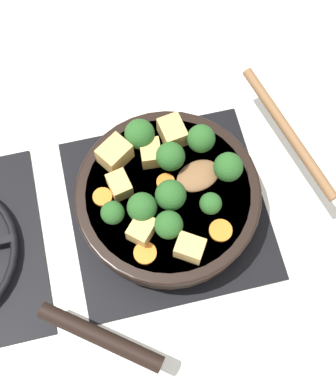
% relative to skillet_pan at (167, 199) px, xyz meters
% --- Properties ---
extents(ground_plane, '(2.40, 2.40, 0.00)m').
position_rel_skillet_pan_xyz_m(ground_plane, '(0.00, -0.00, -0.05)').
color(ground_plane, silver).
extents(front_burner_grate, '(0.31, 0.31, 0.03)m').
position_rel_skillet_pan_xyz_m(front_burner_grate, '(0.00, -0.00, -0.04)').
color(front_burner_grate, black).
rests_on(front_burner_grate, ground_plane).
extents(skillet_pan, '(0.39, 0.36, 0.05)m').
position_rel_skillet_pan_xyz_m(skillet_pan, '(0.00, 0.00, 0.00)').
color(skillet_pan, black).
rests_on(skillet_pan, front_burner_grate).
extents(wooden_spoon, '(0.25, 0.23, 0.02)m').
position_rel_skillet_pan_xyz_m(wooden_spoon, '(0.04, -0.14, 0.03)').
color(wooden_spoon, brown).
rests_on(wooden_spoon, skillet_pan).
extents(tofu_cube_center_large, '(0.05, 0.05, 0.03)m').
position_rel_skillet_pan_xyz_m(tofu_cube_center_large, '(-0.05, 0.05, 0.04)').
color(tofu_cube_center_large, tan).
rests_on(tofu_cube_center_large, skillet_pan).
extents(tofu_cube_near_handle, '(0.04, 0.03, 0.03)m').
position_rel_skillet_pan_xyz_m(tofu_cube_near_handle, '(0.06, 0.01, 0.04)').
color(tofu_cube_near_handle, tan).
rests_on(tofu_cube_near_handle, skillet_pan).
extents(tofu_cube_east_chunk, '(0.05, 0.05, 0.03)m').
position_rel_skillet_pan_xyz_m(tofu_cube_east_chunk, '(-0.09, -0.01, 0.04)').
color(tofu_cube_east_chunk, tan).
rests_on(tofu_cube_east_chunk, skillet_pan).
extents(tofu_cube_west_chunk, '(0.06, 0.06, 0.04)m').
position_rel_skillet_pan_xyz_m(tofu_cube_west_chunk, '(0.07, 0.06, 0.04)').
color(tofu_cube_west_chunk, tan).
rests_on(tofu_cube_west_chunk, skillet_pan).
extents(tofu_cube_back_piece, '(0.05, 0.04, 0.03)m').
position_rel_skillet_pan_xyz_m(tofu_cube_back_piece, '(0.09, -0.03, 0.04)').
color(tofu_cube_back_piece, tan).
rests_on(tofu_cube_back_piece, skillet_pan).
extents(tofu_cube_front_piece, '(0.04, 0.04, 0.03)m').
position_rel_skillet_pan_xyz_m(tofu_cube_front_piece, '(0.02, 0.07, 0.04)').
color(tofu_cube_front_piece, tan).
rests_on(tofu_cube_front_piece, skillet_pan).
extents(broccoli_floret_near_spoon, '(0.04, 0.04, 0.05)m').
position_rel_skillet_pan_xyz_m(broccoli_floret_near_spoon, '(-0.06, 0.01, 0.05)').
color(broccoli_floret_near_spoon, '#709956').
rests_on(broccoli_floret_near_spoon, skillet_pan).
extents(broccoli_floret_center_top, '(0.03, 0.03, 0.04)m').
position_rel_skillet_pan_xyz_m(broccoli_floret_center_top, '(-0.04, -0.06, 0.04)').
color(broccoli_floret_center_top, '#709956').
rests_on(broccoli_floret_center_top, skillet_pan).
extents(broccoli_floret_east_rim, '(0.04, 0.04, 0.05)m').
position_rel_skillet_pan_xyz_m(broccoli_floret_east_rim, '(0.05, -0.02, 0.05)').
color(broccoli_floret_east_rim, '#709956').
rests_on(broccoli_floret_east_rim, skillet_pan).
extents(broccoli_floret_west_rim, '(0.05, 0.05, 0.05)m').
position_rel_skillet_pan_xyz_m(broccoli_floret_west_rim, '(-0.01, -0.00, 0.05)').
color(broccoli_floret_west_rim, '#709956').
rests_on(broccoli_floret_west_rim, skillet_pan).
extents(broccoli_floret_north_edge, '(0.04, 0.04, 0.05)m').
position_rel_skillet_pan_xyz_m(broccoli_floret_north_edge, '(-0.02, 0.04, 0.05)').
color(broccoli_floret_north_edge, '#709956').
rests_on(broccoli_floret_north_edge, skillet_pan).
extents(broccoli_floret_south_cluster, '(0.03, 0.03, 0.04)m').
position_rel_skillet_pan_xyz_m(broccoli_floret_south_cluster, '(-0.02, 0.08, 0.05)').
color(broccoli_floret_south_cluster, '#709956').
rests_on(broccoli_floret_south_cluster, skillet_pan).
extents(broccoli_floret_mid_floret, '(0.04, 0.04, 0.05)m').
position_rel_skillet_pan_xyz_m(broccoli_floret_mid_floret, '(0.06, -0.07, 0.05)').
color(broccoli_floret_mid_floret, '#709956').
rests_on(broccoli_floret_mid_floret, skillet_pan).
extents(broccoli_floret_small_inner, '(0.04, 0.04, 0.05)m').
position_rel_skillet_pan_xyz_m(broccoli_floret_small_inner, '(0.01, -0.09, 0.05)').
color(broccoli_floret_small_inner, '#709956').
rests_on(broccoli_floret_small_inner, skillet_pan).
extents(broccoli_floret_tall_stem, '(0.05, 0.05, 0.05)m').
position_rel_skillet_pan_xyz_m(broccoli_floret_tall_stem, '(0.09, 0.02, 0.05)').
color(broccoli_floret_tall_stem, '#709956').
rests_on(broccoli_floret_tall_stem, skillet_pan).
extents(carrot_slice_orange_thin, '(0.03, 0.03, 0.01)m').
position_rel_skillet_pan_xyz_m(carrot_slice_orange_thin, '(-0.07, -0.06, 0.02)').
color(carrot_slice_orange_thin, orange).
rests_on(carrot_slice_orange_thin, skillet_pan).
extents(carrot_slice_near_center, '(0.03, 0.03, 0.01)m').
position_rel_skillet_pan_xyz_m(carrot_slice_near_center, '(0.02, 0.09, 0.02)').
color(carrot_slice_near_center, orange).
rests_on(carrot_slice_near_center, skillet_pan).
extents(carrot_slice_edge_slice, '(0.03, 0.03, 0.01)m').
position_rel_skillet_pan_xyz_m(carrot_slice_edge_slice, '(-0.08, 0.05, 0.02)').
color(carrot_slice_edge_slice, orange).
rests_on(carrot_slice_edge_slice, skillet_pan).
extents(carrot_slice_under_broccoli, '(0.03, 0.03, 0.01)m').
position_rel_skillet_pan_xyz_m(carrot_slice_under_broccoli, '(0.02, -0.00, 0.02)').
color(carrot_slice_under_broccoli, orange).
rests_on(carrot_slice_under_broccoli, skillet_pan).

